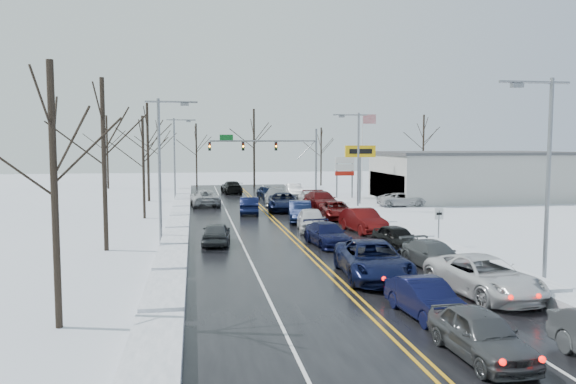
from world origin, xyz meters
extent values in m
plane|color=silver|center=(0.00, 0.00, 0.00)|extent=(160.00, 160.00, 0.00)
cube|color=black|center=(0.00, 2.00, 0.01)|extent=(14.00, 84.00, 0.01)
cube|color=white|center=(-7.60, 2.00, 0.00)|extent=(1.61, 72.00, 0.50)
cube|color=white|center=(7.60, 2.00, 0.00)|extent=(1.61, 72.00, 0.50)
cylinder|color=slate|center=(8.50, 28.00, 4.00)|extent=(0.24, 0.24, 8.00)
cylinder|color=slate|center=(2.00, 28.00, 6.50)|extent=(13.00, 0.18, 0.18)
cylinder|color=slate|center=(7.30, 28.00, 5.40)|extent=(2.33, 0.10, 2.33)
cube|color=#0C591E|center=(-2.50, 28.00, 6.90)|extent=(1.60, 0.08, 0.70)
cube|color=black|center=(3.50, 28.00, 5.85)|extent=(0.32, 0.25, 1.05)
sphere|color=#3F0705|center=(3.50, 27.84, 6.15)|extent=(0.20, 0.20, 0.20)
sphere|color=orange|center=(3.50, 27.84, 5.85)|extent=(0.22, 0.22, 0.22)
sphere|color=black|center=(3.50, 27.84, 5.55)|extent=(0.20, 0.20, 0.20)
cube|color=black|center=(-0.50, 28.00, 5.85)|extent=(0.32, 0.25, 1.05)
sphere|color=#3F0705|center=(-0.50, 27.84, 6.15)|extent=(0.20, 0.20, 0.20)
sphere|color=orange|center=(-0.50, 27.84, 5.85)|extent=(0.22, 0.22, 0.22)
sphere|color=black|center=(-0.50, 27.84, 5.55)|extent=(0.20, 0.20, 0.20)
cube|color=black|center=(-4.50, 28.00, 5.85)|extent=(0.32, 0.25, 1.05)
sphere|color=#3F0705|center=(-4.50, 27.84, 6.15)|extent=(0.20, 0.20, 0.20)
sphere|color=orange|center=(-4.50, 27.84, 5.85)|extent=(0.22, 0.22, 0.22)
sphere|color=black|center=(-4.50, 27.84, 5.55)|extent=(0.20, 0.20, 0.20)
cylinder|color=slate|center=(10.50, 16.00, 2.80)|extent=(0.20, 0.20, 5.60)
cube|color=yellow|center=(10.50, 16.00, 5.40)|extent=(3.20, 0.30, 1.20)
cube|color=black|center=(10.50, 15.83, 5.40)|extent=(2.40, 0.04, 0.50)
cylinder|color=slate|center=(9.60, 22.00, 2.00)|extent=(0.16, 0.16, 4.00)
cylinder|color=slate|center=(11.40, 22.00, 2.00)|extent=(0.16, 0.16, 4.00)
cube|color=white|center=(10.50, 22.00, 4.30)|extent=(2.20, 0.22, 0.70)
cube|color=white|center=(10.50, 22.00, 3.50)|extent=(2.20, 0.22, 0.70)
cube|color=#B1180D|center=(10.50, 22.00, 2.80)|extent=(2.20, 0.22, 0.50)
cylinder|color=slate|center=(8.20, -8.00, 1.10)|extent=(0.08, 0.08, 2.20)
cube|color=white|center=(8.20, -8.00, 2.00)|extent=(0.55, 0.05, 0.70)
cube|color=black|center=(8.20, -8.04, 2.00)|extent=(0.35, 0.02, 0.15)
cylinder|color=silver|center=(15.00, 30.00, 5.00)|extent=(0.14, 0.14, 10.00)
cube|color=#A4A4A0|center=(24.00, 18.00, 2.50)|extent=(20.00, 12.00, 5.00)
cube|color=#262628|center=(14.05, 18.00, 1.60)|extent=(0.10, 11.00, 2.80)
cube|color=#3F3F42|center=(24.00, 18.00, 5.15)|extent=(20.40, 12.40, 0.30)
cylinder|color=slate|center=(8.50, -18.00, 4.50)|extent=(0.18, 0.18, 9.00)
cylinder|color=slate|center=(7.70, -18.00, 8.80)|extent=(3.20, 0.12, 0.12)
cube|color=slate|center=(6.90, -18.00, 8.65)|extent=(0.50, 0.25, 0.18)
cylinder|color=slate|center=(8.50, 10.00, 4.50)|extent=(0.18, 0.18, 9.00)
cylinder|color=slate|center=(7.70, 10.00, 8.80)|extent=(3.20, 0.12, 0.12)
cube|color=slate|center=(6.90, 10.00, 8.65)|extent=(0.50, 0.25, 0.18)
cylinder|color=slate|center=(-8.50, -4.00, 4.50)|extent=(0.18, 0.18, 9.00)
cylinder|color=slate|center=(-7.70, -4.00, 8.80)|extent=(3.20, 0.12, 0.12)
cube|color=slate|center=(-6.90, -4.00, 8.65)|extent=(0.50, 0.25, 0.18)
cylinder|color=slate|center=(-8.50, 24.00, 4.50)|extent=(0.18, 0.18, 9.00)
cylinder|color=slate|center=(-7.70, 24.00, 8.80)|extent=(3.20, 0.12, 0.12)
cube|color=slate|center=(-6.90, 24.00, 8.65)|extent=(0.50, 0.25, 0.18)
cylinder|color=#2D231C|center=(-11.00, -20.00, 4.50)|extent=(0.24, 0.24, 9.00)
cylinder|color=#2D231C|center=(-11.50, -6.00, 5.00)|extent=(0.27, 0.27, 10.00)
cylinder|color=#2D231C|center=(-10.50, 8.00, 4.25)|extent=(0.23, 0.23, 8.50)
cylinder|color=#2D231C|center=(-11.20, 22.00, 5.25)|extent=(0.28, 0.28, 10.50)
cylinder|color=#2D231C|center=(-10.80, 34.00, 4.75)|extent=(0.25, 0.25, 9.50)
cylinder|color=#2D231C|center=(-18.00, 40.00, 5.00)|extent=(0.27, 0.27, 10.00)
cylinder|color=#2D231C|center=(-6.00, 41.00, 4.50)|extent=(0.24, 0.24, 9.00)
cylinder|color=#2D231C|center=(2.00, 39.00, 5.50)|extent=(0.29, 0.29, 11.00)
cylinder|color=#2D231C|center=(12.00, 40.50, 4.25)|extent=(0.23, 0.23, 8.50)
cylinder|color=#2D231C|center=(28.00, 41.00, 5.25)|extent=(0.28, 0.28, 10.50)
imported|color=#3F4144|center=(1.79, -24.90, 0.00)|extent=(1.84, 4.30, 1.45)
imported|color=black|center=(1.78, -21.00, 0.00)|extent=(1.78, 4.27, 1.37)
imported|color=#0B1133|center=(1.75, -15.06, 0.00)|extent=(3.36, 6.40, 1.72)
imported|color=black|center=(1.61, -6.63, 0.00)|extent=(2.45, 4.97, 1.39)
imported|color=silver|center=(1.81, -0.94, 0.00)|extent=(2.49, 4.97, 1.62)
imported|color=black|center=(1.89, 3.86, 0.00)|extent=(2.42, 5.19, 1.65)
imported|color=black|center=(1.71, 11.13, 0.00)|extent=(3.48, 6.29, 1.67)
imported|color=#93979B|center=(1.77, 16.21, 0.00)|extent=(2.95, 5.91, 1.65)
imported|color=black|center=(1.68, 22.41, 0.00)|extent=(2.29, 4.50, 1.47)
imported|color=silver|center=(5.32, -18.67, 0.00)|extent=(3.38, 6.08, 1.61)
imported|color=#45494B|center=(5.44, -13.52, 0.00)|extent=(2.36, 4.78, 1.34)
imported|color=black|center=(5.30, -8.68, 0.00)|extent=(2.10, 4.35, 1.43)
imported|color=#4D0A0A|center=(5.29, -2.01, 0.00)|extent=(2.35, 5.20, 1.66)
imported|color=#530B0B|center=(5.19, 5.02, 0.00)|extent=(2.74, 5.34, 1.44)
imported|color=#4B0A0B|center=(5.39, 11.47, 0.00)|extent=(2.94, 6.10, 1.71)
imported|color=white|center=(5.20, 16.16, 0.00)|extent=(1.85, 4.19, 1.40)
imported|color=white|center=(5.08, 24.36, 0.00)|extent=(1.95, 4.73, 1.52)
imported|color=black|center=(-1.60, 9.44, 0.00)|extent=(2.06, 4.75, 1.52)
imported|color=#BABABC|center=(-5.35, 16.64, 0.00)|extent=(3.14, 6.02, 1.62)
imported|color=black|center=(-1.81, 29.77, 0.00)|extent=(2.64, 5.55, 1.56)
imported|color=#3E4043|center=(-5.09, -5.07, 0.00)|extent=(2.06, 4.30, 1.42)
imported|color=silver|center=(13.87, 12.88, 0.00)|extent=(4.85, 2.24, 1.35)
imported|color=silver|center=(17.09, 15.14, 0.00)|extent=(2.26, 5.37, 1.55)
imported|color=black|center=(15.09, 22.41, 0.00)|extent=(1.83, 4.07, 1.36)
camera|label=1|loc=(-6.40, -39.67, 6.28)|focal=35.00mm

